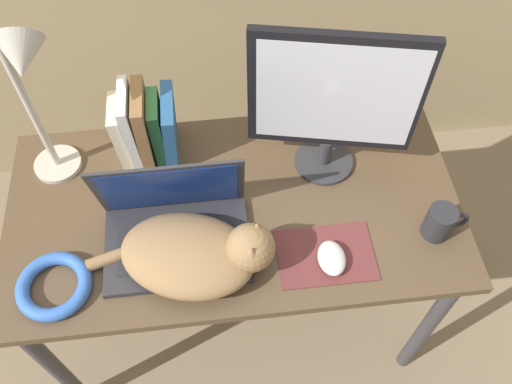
% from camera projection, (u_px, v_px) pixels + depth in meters
% --- Properties ---
extents(desk, '(1.21, 0.63, 0.71)m').
position_uv_depth(desk, '(235.00, 222.00, 1.52)').
color(desk, brown).
rests_on(desk, ground_plane).
extents(laptop, '(0.36, 0.25, 0.26)m').
position_uv_depth(laptop, '(175.00, 228.00, 1.35)').
color(laptop, '#2D2D33').
rests_on(laptop, desk).
extents(cat, '(0.47, 0.32, 0.14)m').
position_uv_depth(cat, '(198.00, 254.00, 1.30)').
color(cat, '#99754C').
rests_on(cat, desk).
extents(external_monitor, '(0.42, 0.16, 0.45)m').
position_uv_depth(external_monitor, '(334.00, 102.00, 1.33)').
color(external_monitor, '#333338').
rests_on(external_monitor, desk).
extents(mousepad, '(0.24, 0.17, 0.00)m').
position_uv_depth(mousepad, '(326.00, 255.00, 1.37)').
color(mousepad, brown).
rests_on(mousepad, desk).
extents(computer_mouse, '(0.07, 0.10, 0.03)m').
position_uv_depth(computer_mouse, '(332.00, 258.00, 1.34)').
color(computer_mouse, silver).
rests_on(computer_mouse, mousepad).
extents(book_row, '(0.17, 0.16, 0.23)m').
position_uv_depth(book_row, '(146.00, 127.00, 1.47)').
color(book_row, beige).
rests_on(book_row, desk).
extents(desk_lamp, '(0.17, 0.17, 0.50)m').
position_uv_depth(desk_lamp, '(29.00, 85.00, 1.23)').
color(desk_lamp, beige).
rests_on(desk_lamp, desk).
extents(cable_coil, '(0.18, 0.18, 0.03)m').
position_uv_depth(cable_coil, '(54.00, 286.00, 1.30)').
color(cable_coil, blue).
rests_on(cable_coil, desk).
extents(mug, '(0.11, 0.07, 0.10)m').
position_uv_depth(mug, '(441.00, 222.00, 1.36)').
color(mug, '#28282D').
rests_on(mug, desk).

